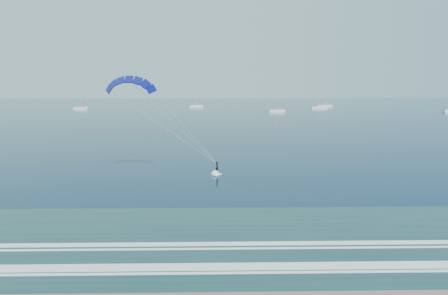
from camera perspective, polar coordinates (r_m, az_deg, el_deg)
name	(u,v)px	position (r m, az deg, el deg)	size (l,w,h in m)	color
kitesurfer_rig	(174,123)	(52.97, -7.10, 3.45)	(15.88, 7.15, 14.56)	yellow
sailboat_1	(81,108)	(243.60, -19.75, 5.33)	(7.63, 2.40, 10.63)	silver
sailboat_2	(196,106)	(256.97, -3.97, 5.94)	(8.37, 2.40, 11.34)	silver
sailboat_3	(277,111)	(204.12, 7.58, 5.23)	(7.60, 2.40, 10.71)	silver
sailboat_4	(324,106)	(268.32, 14.16, 5.82)	(9.93, 2.40, 13.34)	silver
sailboat_5	(319,107)	(242.19, 13.47, 5.58)	(9.34, 2.40, 12.66)	silver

